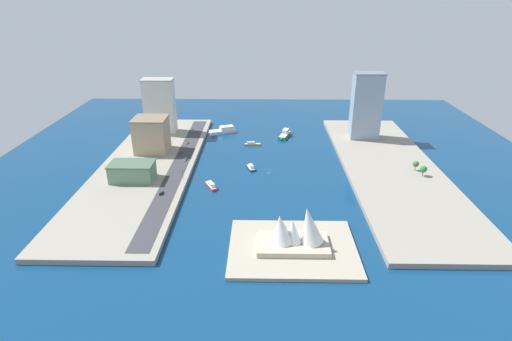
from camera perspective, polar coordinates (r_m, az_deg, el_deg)
The scene contains 22 objects.
ground_plane at distance 313.00m, azimuth 1.74°, elevation 0.06°, with size 440.00×440.00×0.00m, color navy.
quay_west at distance 327.06m, azimuth 18.19°, elevation 0.21°, with size 70.00×240.00×3.30m, color gray.
quay_east at distance 324.48m, azimuth -14.83°, elevation 0.44°, with size 70.00×240.00×3.30m, color gray.
peninsula_point at distance 221.55m, azimuth 5.09°, elevation -10.66°, with size 66.82×53.01×2.00m, color #A89E89.
road_strip at distance 318.02m, azimuth -10.60°, elevation 0.70°, with size 12.63×228.00×0.15m, color #38383D.
ferry_white_commuter at distance 396.51m, azimuth -4.50°, elevation 5.58°, with size 27.20×17.66×6.31m.
tugboat_red at distance 286.56m, azimuth -6.28°, elevation -2.07°, with size 9.81×14.99×4.24m.
ferry_green_doubledeck at distance 384.43m, azimuth 4.01°, elevation 5.00°, with size 12.83×23.15×6.90m.
patrol_launch_navy at distance 314.00m, azimuth -0.71°, elevation 0.43°, with size 7.64×12.64×3.89m.
water_taxi_orange at distance 363.15m, azimuth -0.52°, elevation 3.71°, with size 15.05×3.34×3.13m.
tower_tall_glass at distance 377.16m, azimuth 15.02°, elevation 8.63°, with size 26.05×15.97×58.02m.
terminal_long_green at distance 299.54m, azimuth -16.76°, elevation -0.11°, with size 30.58×18.95×12.68m.
hotel_broad_white at distance 392.14m, azimuth -13.22°, elevation 8.73°, with size 28.12×16.18×49.46m.
apartment_midrise_tan at distance 347.32m, azimuth -14.29°, elevation 4.85°, with size 26.73×25.07×28.31m.
taxi_yellow_cab at distance 362.57m, azimuth -9.55°, elevation 3.86°, with size 2.01×4.32×1.67m.
pickup_red at distance 341.30m, azimuth -10.34°, elevation 2.52°, with size 2.02×4.55×1.70m.
sedan_silver at distance 393.04m, azimuth -8.77°, elevation 5.48°, with size 2.00×4.45×1.50m.
van_white at distance 326.44m, azimuth -9.85°, elevation 1.54°, with size 1.84×5.10×1.58m.
suv_black at distance 276.07m, azimuth -12.99°, elevation -3.04°, with size 1.97×4.86×1.47m.
traffic_light_waterfront at distance 293.66m, azimuth -10.12°, elevation -0.35°, with size 0.36×0.36×6.50m.
opera_landmark at distance 216.28m, azimuth 5.48°, elevation -8.53°, with size 37.65×21.58×24.11m.
park_tree_cluster at distance 319.70m, azimuth 21.81°, elevation 0.46°, with size 6.92×14.44×7.80m.
Camera 1 is at (4.55, 286.43, 126.14)m, focal length 28.85 mm.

